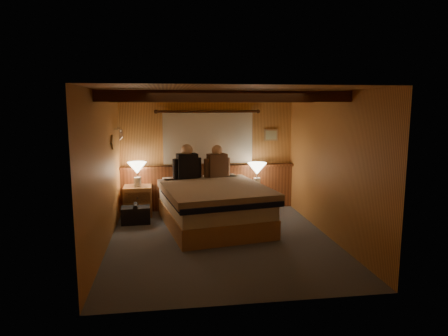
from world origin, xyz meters
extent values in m
plane|color=#494E56|center=(0.00, 0.00, 0.00)|extent=(4.20, 4.20, 0.00)
plane|color=tan|center=(0.00, 0.00, 2.40)|extent=(4.20, 4.20, 0.00)
plane|color=#D59A4C|center=(0.00, 2.10, 1.20)|extent=(3.60, 0.00, 3.60)
plane|color=#D59A4C|center=(-1.80, 0.00, 1.20)|extent=(0.00, 4.20, 4.20)
plane|color=#D59A4C|center=(1.80, 0.00, 1.20)|extent=(0.00, 4.20, 4.20)
plane|color=#D59A4C|center=(0.00, -2.10, 1.20)|extent=(3.60, 0.00, 3.60)
cube|color=brown|center=(0.00, 2.04, 0.45)|extent=(3.60, 0.12, 0.90)
cube|color=brown|center=(0.00, 1.98, 0.92)|extent=(3.60, 0.22, 0.04)
cylinder|color=#3F220F|center=(0.00, 2.02, 2.05)|extent=(2.10, 0.05, 0.05)
sphere|color=#3F220F|center=(-1.05, 2.02, 2.05)|extent=(0.08, 0.08, 0.08)
sphere|color=#3F220F|center=(1.05, 2.02, 2.05)|extent=(0.08, 0.08, 0.08)
cube|color=#EFE6CF|center=(0.00, 2.03, 1.50)|extent=(1.85, 0.08, 1.05)
cube|color=#3F220F|center=(0.00, -0.60, 2.31)|extent=(3.60, 0.15, 0.16)
cube|color=#3F220F|center=(0.00, 0.90, 2.31)|extent=(3.60, 0.15, 0.16)
cylinder|color=silver|center=(-1.74, 1.60, 1.75)|extent=(0.03, 0.55, 0.03)
torus|color=silver|center=(-1.71, 1.45, 1.63)|extent=(0.01, 0.21, 0.21)
torus|color=silver|center=(-1.71, 1.68, 1.63)|extent=(0.01, 0.21, 0.21)
cube|color=#A68353|center=(1.35, 2.08, 1.55)|extent=(0.30, 0.03, 0.25)
cube|color=beige|center=(1.35, 2.06, 1.55)|extent=(0.24, 0.01, 0.19)
cube|color=#B5824D|center=(-0.04, 0.81, 0.16)|extent=(1.99, 2.43, 0.33)
cube|color=silver|center=(-0.04, 0.81, 0.46)|extent=(1.94, 2.39, 0.26)
cube|color=black|center=(0.00, 0.54, 0.62)|extent=(1.97, 2.01, 0.09)
cube|color=#BD8289|center=(-0.02, 0.68, 0.70)|extent=(2.05, 2.24, 0.13)
cube|color=silver|center=(-0.60, 1.58, 0.68)|extent=(0.71, 0.48, 0.17)
cube|color=silver|center=(0.22, 1.72, 0.68)|extent=(0.71, 0.48, 0.17)
cube|color=#B5824D|center=(-1.44, 1.74, 0.30)|extent=(0.55, 0.50, 0.59)
cube|color=brown|center=(-1.44, 1.50, 0.42)|extent=(0.49, 0.03, 0.21)
cube|color=brown|center=(-1.44, 1.50, 0.18)|extent=(0.49, 0.03, 0.21)
cylinder|color=silver|center=(-1.44, 1.50, 0.42)|extent=(0.03, 0.03, 0.03)
cylinder|color=silver|center=(-1.44, 1.50, 0.18)|extent=(0.03, 0.03, 0.03)
cube|color=#B5824D|center=(0.92, 1.62, 0.26)|extent=(0.49, 0.45, 0.52)
cube|color=brown|center=(0.90, 1.42, 0.36)|extent=(0.42, 0.04, 0.18)
cube|color=brown|center=(0.90, 1.42, 0.15)|extent=(0.42, 0.04, 0.18)
cylinder|color=silver|center=(0.90, 1.42, 0.36)|extent=(0.03, 0.03, 0.03)
cylinder|color=silver|center=(0.90, 1.42, 0.15)|extent=(0.03, 0.03, 0.03)
cylinder|color=silver|center=(-1.44, 1.72, 0.69)|extent=(0.14, 0.14, 0.18)
cylinder|color=silver|center=(-1.44, 1.72, 0.81)|extent=(0.02, 0.02, 0.10)
cone|color=#FFF3C6|center=(-1.44, 1.72, 0.96)|extent=(0.37, 0.37, 0.23)
cylinder|color=silver|center=(0.96, 1.66, 0.61)|extent=(0.15, 0.15, 0.19)
cylinder|color=silver|center=(0.96, 1.66, 0.74)|extent=(0.03, 0.03, 0.11)
cone|color=#FFF3C6|center=(0.96, 1.66, 0.90)|extent=(0.39, 0.39, 0.24)
cube|color=black|center=(-0.46, 1.56, 0.99)|extent=(0.43, 0.30, 0.52)
cylinder|color=black|center=(-0.69, 1.51, 0.95)|extent=(0.12, 0.12, 0.41)
cylinder|color=black|center=(-0.24, 1.60, 0.95)|extent=(0.12, 0.12, 0.41)
sphere|color=tan|center=(-0.46, 1.56, 1.32)|extent=(0.23, 0.23, 0.23)
cube|color=#4C301E|center=(0.14, 1.63, 0.98)|extent=(0.41, 0.30, 0.49)
cylinder|color=#4C301E|center=(-0.07, 1.58, 0.94)|extent=(0.12, 0.12, 0.39)
cylinder|color=#4C301E|center=(0.35, 1.69, 0.94)|extent=(0.12, 0.12, 0.39)
sphere|color=tan|center=(0.14, 1.63, 1.29)|extent=(0.22, 0.22, 0.22)
cube|color=black|center=(-1.45, 1.19, 0.16)|extent=(0.54, 0.34, 0.31)
cylinder|color=black|center=(-1.45, 1.19, 0.34)|extent=(0.10, 0.32, 0.08)
camera|label=1|loc=(-0.86, -6.16, 2.20)|focal=32.00mm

